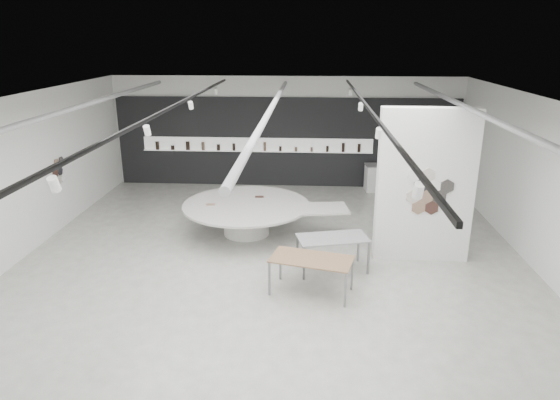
# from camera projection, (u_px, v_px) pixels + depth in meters

# --- Properties ---
(room) EXTENTS (12.02, 14.02, 3.82)m
(room) POSITION_uv_depth(u_px,v_px,m) (265.00, 184.00, 10.63)
(room) COLOR #B4B4AA
(room) RESTS_ON ground
(back_wall_display) EXTENTS (11.80, 0.27, 3.10)m
(back_wall_display) POSITION_uv_depth(u_px,v_px,m) (284.00, 143.00, 17.37)
(back_wall_display) COLOR black
(back_wall_display) RESTS_ON ground
(partition_column) EXTENTS (2.20, 0.38, 3.60)m
(partition_column) POSITION_uv_depth(u_px,v_px,m) (425.00, 186.00, 11.45)
(partition_column) COLOR white
(partition_column) RESTS_ON ground
(display_island) EXTENTS (4.62, 3.80, 0.86)m
(display_island) POSITION_uv_depth(u_px,v_px,m) (249.00, 214.00, 13.29)
(display_island) COLOR white
(display_island) RESTS_ON ground
(sample_table_wood) EXTENTS (1.81, 1.21, 0.77)m
(sample_table_wood) POSITION_uv_depth(u_px,v_px,m) (311.00, 261.00, 10.17)
(sample_table_wood) COLOR #836144
(sample_table_wood) RESTS_ON ground
(sample_table_stone) EXTENTS (1.70, 1.13, 0.80)m
(sample_table_stone) POSITION_uv_depth(u_px,v_px,m) (333.00, 240.00, 11.16)
(sample_table_stone) COLOR gray
(sample_table_stone) RESTS_ON ground
(kitchen_counter) EXTENTS (1.66, 0.77, 1.27)m
(kitchen_counter) POSITION_uv_depth(u_px,v_px,m) (388.00, 178.00, 17.09)
(kitchen_counter) COLOR white
(kitchen_counter) RESTS_ON ground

